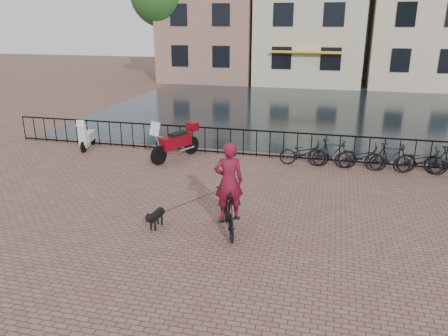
% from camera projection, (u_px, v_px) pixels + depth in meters
% --- Properties ---
extents(ground, '(100.00, 100.00, 0.00)m').
position_uv_depth(ground, '(189.00, 268.00, 9.03)').
color(ground, brown).
rests_on(ground, ground).
extents(canal_water, '(20.00, 20.00, 0.00)m').
position_uv_depth(canal_water, '(285.00, 109.00, 24.92)').
color(canal_water, black).
rests_on(canal_water, ground).
extents(railing, '(20.00, 0.05, 1.02)m').
position_uv_depth(railing, '(257.00, 144.00, 16.21)').
color(railing, black).
rests_on(railing, ground).
extents(canal_house_left, '(7.50, 9.00, 12.80)m').
position_uv_depth(canal_house_left, '(215.00, 0.00, 36.23)').
color(canal_house_left, '#87674E').
rests_on(canal_house_left, ground).
extents(canal_house_mid, '(8.00, 9.50, 11.80)m').
position_uv_depth(canal_house_mid, '(313.00, 6.00, 34.55)').
color(canal_house_mid, '#BEB290').
rests_on(canal_house_mid, ground).
extents(cyclist, '(1.16, 1.99, 2.62)m').
position_uv_depth(cyclist, '(229.00, 193.00, 10.28)').
color(cyclist, black).
rests_on(cyclist, ground).
extents(dog, '(0.32, 0.79, 0.52)m').
position_uv_depth(dog, '(156.00, 218.00, 10.73)').
color(dog, black).
rests_on(dog, ground).
extents(motorcycle, '(1.41, 2.24, 1.59)m').
position_uv_depth(motorcycle, '(175.00, 138.00, 15.85)').
color(motorcycle, maroon).
rests_on(motorcycle, ground).
extents(scooter, '(0.70, 1.46, 1.31)m').
position_uv_depth(scooter, '(87.00, 132.00, 17.23)').
color(scooter, beige).
rests_on(scooter, ground).
extents(parked_bike_0, '(1.77, 0.76, 0.90)m').
position_uv_depth(parked_bike_0, '(304.00, 153.00, 15.27)').
color(parked_bike_0, black).
rests_on(parked_bike_0, ground).
extents(parked_bike_1, '(1.67, 0.49, 1.00)m').
position_uv_depth(parked_bike_1, '(332.00, 153.00, 15.03)').
color(parked_bike_1, black).
rests_on(parked_bike_1, ground).
extents(parked_bike_2, '(1.72, 0.62, 0.90)m').
position_uv_depth(parked_bike_2, '(361.00, 157.00, 14.83)').
color(parked_bike_2, black).
rests_on(parked_bike_2, ground).
extents(parked_bike_3, '(1.69, 0.58, 1.00)m').
position_uv_depth(parked_bike_3, '(390.00, 157.00, 14.60)').
color(parked_bike_3, black).
rests_on(parked_bike_3, ground).
extents(parked_bike_4, '(1.75, 0.69, 0.90)m').
position_uv_depth(parked_bike_4, '(421.00, 161.00, 14.40)').
color(parked_bike_4, black).
rests_on(parked_bike_4, ground).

